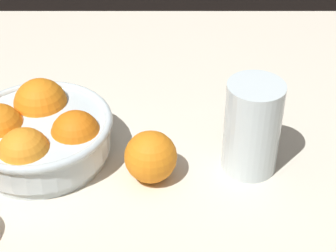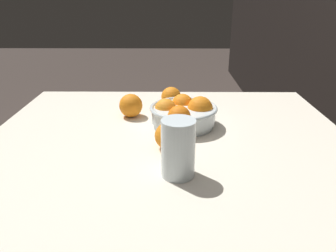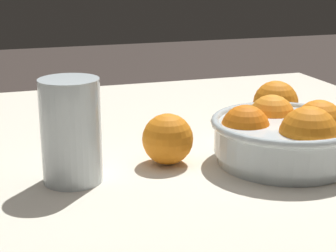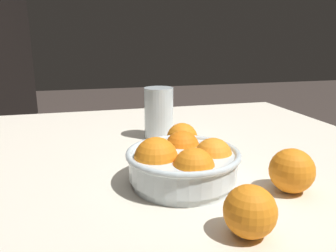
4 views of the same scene
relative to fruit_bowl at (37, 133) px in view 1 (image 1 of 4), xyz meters
The scene contains 4 objects.
dining_table 0.21m from the fruit_bowl, 16.15° to the right, with size 1.08×1.09×0.71m.
fruit_bowl is the anchor object (origin of this frame).
juice_glass 0.31m from the fruit_bowl, ahead, with size 0.08×0.08×0.14m.
orange_loose_aside 0.17m from the fruit_bowl, 15.02° to the right, with size 0.07×0.07×0.07m, color orange.
Camera 1 is at (0.02, -0.60, 1.26)m, focal length 60.00 mm.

